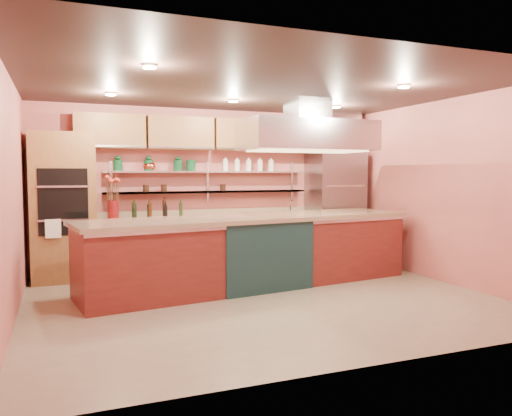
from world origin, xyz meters
name	(u,v)px	position (x,y,z in m)	size (l,w,h in m)	color
floor	(263,300)	(0.00, 0.00, -0.01)	(6.00, 5.00, 0.02)	gray
ceiling	(263,87)	(0.00, 0.00, 2.80)	(6.00, 5.00, 0.02)	black
wall_back	(210,189)	(0.00, 2.50, 1.40)	(6.00, 0.04, 2.80)	#C7655D
wall_front	(374,206)	(0.00, -2.50, 1.40)	(6.00, 0.04, 2.80)	#C7655D
wall_left	(10,199)	(-3.00, 0.00, 1.40)	(0.04, 5.00, 2.80)	#C7655D
wall_right	(443,191)	(3.00, 0.00, 1.40)	(0.04, 5.00, 2.80)	#C7655D
oven_stack	(63,207)	(-2.45, 2.18, 1.15)	(0.95, 0.64, 2.30)	olive
refrigerator	(335,206)	(2.35, 2.14, 1.05)	(0.95, 0.72, 2.10)	gray
back_counter	(212,243)	(-0.05, 2.20, 0.47)	(3.84, 0.64, 0.93)	tan
wall_shelf_lower	(209,192)	(-0.05, 2.37, 1.35)	(3.60, 0.26, 0.03)	silver
wall_shelf_upper	(209,172)	(-0.05, 2.37, 1.70)	(3.60, 0.26, 0.03)	silver
upper_cabinets	(212,134)	(0.00, 2.32, 2.35)	(4.60, 0.36, 0.55)	olive
range_hood	(307,136)	(1.05, 0.78, 2.25)	(2.00, 1.00, 0.45)	silver
ceiling_downlights	(257,91)	(0.00, 0.20, 2.77)	(4.00, 2.80, 0.02)	#FFE5A5
island	(252,251)	(0.15, 0.78, 0.52)	(5.01, 1.09, 1.05)	maroon
flower_vase	(113,210)	(-1.71, 2.15, 1.09)	(0.18, 0.18, 0.31)	maroon
oil_bottle_cluster	(157,210)	(-1.00, 2.15, 1.07)	(0.88, 0.25, 0.28)	black
kitchen_scale	(248,213)	(0.60, 2.15, 0.98)	(0.16, 0.12, 0.09)	white
bar_faucet	(290,207)	(1.47, 2.25, 1.05)	(0.03, 0.03, 0.24)	silver
copper_kettle	(149,166)	(-1.09, 2.37, 1.79)	(0.20, 0.20, 0.16)	#CA4A2E
green_canister	(191,166)	(-0.38, 2.37, 1.81)	(0.16, 0.16, 0.19)	#0D4021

